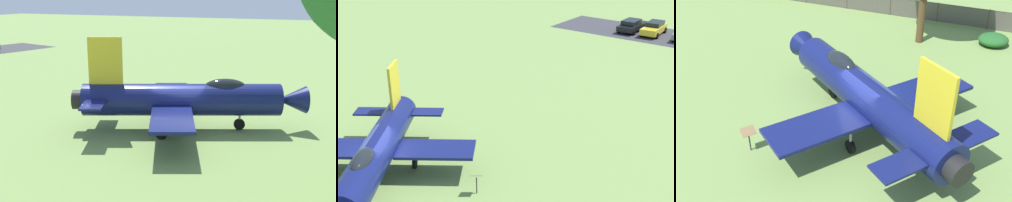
{
  "view_description": "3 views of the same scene",
  "coord_description": "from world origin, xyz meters",
  "views": [
    {
      "loc": [
        -7.64,
        20.09,
        7.25
      ],
      "look_at": [
        0.42,
        0.87,
        1.78
      ],
      "focal_mm": 44.19,
      "sensor_mm": 36.0,
      "label": 1
    },
    {
      "loc": [
        -15.87,
        -14.3,
        13.06
      ],
      "look_at": [
        9.03,
        -3.22,
        1.5
      ],
      "focal_mm": 47.91,
      "sensor_mm": 36.0,
      "label": 2
    },
    {
      "loc": [
        15.04,
        -3.32,
        11.32
      ],
      "look_at": [
        0.8,
        -1.2,
        2.12
      ],
      "focal_mm": 43.87,
      "sensor_mm": 36.0,
      "label": 3
    }
  ],
  "objects": [
    {
      "name": "ground_plane",
      "position": [
        0.0,
        0.0,
        0.0
      ],
      "size": [
        200.0,
        200.0,
        0.0
      ],
      "primitive_type": "plane",
      "color": "#75934C"
    },
    {
      "name": "display_jet",
      "position": [
        -0.34,
        -0.14,
        1.72
      ],
      "size": [
        12.08,
        9.89,
        5.03
      ],
      "rotation": [
        0.0,
        0.0,
        3.54
      ],
      "color": "#111951",
      "rests_on": "ground_plane"
    },
    {
      "name": "perimeter_fence",
      "position": [
        -12.25,
        7.62,
        0.77
      ],
      "size": [
        18.66,
        30.56,
        1.43
      ],
      "rotation": [
        0.0,
        0.0,
        10.45
      ],
      "color": "#4C4238",
      "rests_on": "ground_plane"
    },
    {
      "name": "shrub_near_fence",
      "position": [
        -7.77,
        9.87,
        0.38
      ],
      "size": [
        1.79,
        1.95,
        0.76
      ],
      "color": "#235B26",
      "rests_on": "ground_plane"
    },
    {
      "name": "info_plaque",
      "position": [
        0.82,
        -5.26,
        0.85
      ],
      "size": [
        0.61,
        0.71,
        1.14
      ],
      "color": "#333333",
      "rests_on": "ground_plane"
    }
  ]
}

